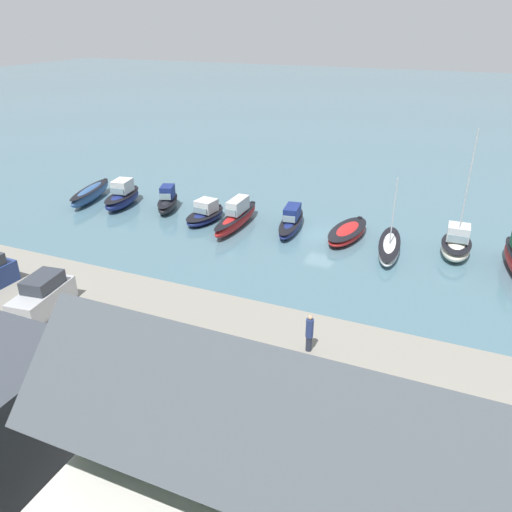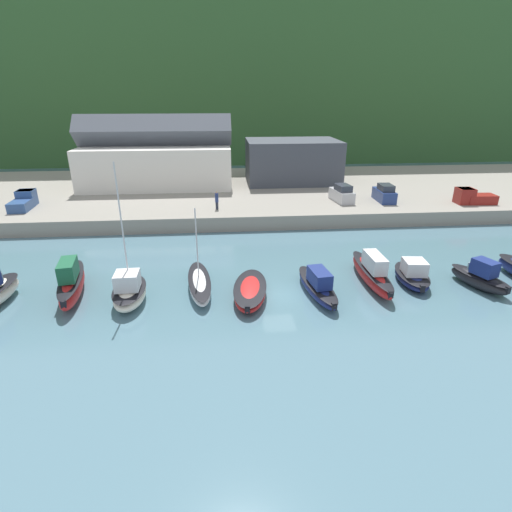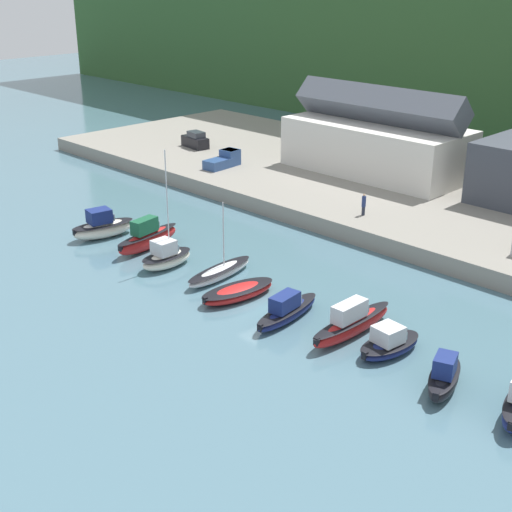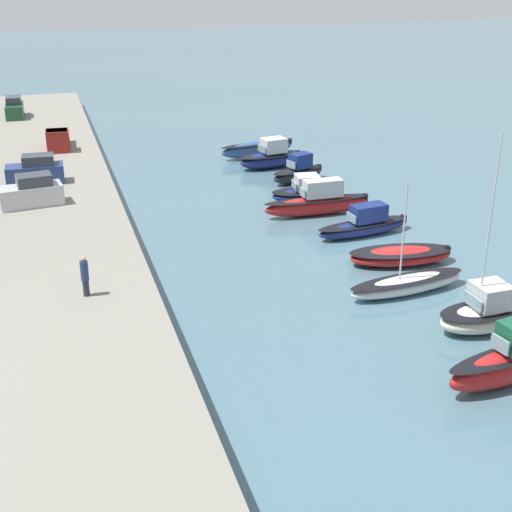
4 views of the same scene
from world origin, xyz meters
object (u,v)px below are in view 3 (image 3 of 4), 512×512
object	(u,v)px
moored_boat_2	(166,257)
pickup_truck_1	(225,160)
moored_boat_0	(103,227)
moored_boat_7	(389,344)
moored_boat_1	(148,238)
person_on_quay	(364,204)
moored_boat_4	(238,292)
moored_boat_6	(352,323)
moored_boat_5	(287,311)
moored_boat_8	(444,377)
moored_boat_3	(220,272)
parked_car_2	(195,141)

from	to	relation	value
moored_boat_2	pickup_truck_1	xyz separation A→B (m)	(-16.42, 21.80, 1.55)
moored_boat_0	moored_boat_7	distance (m)	32.06
moored_boat_1	person_on_quay	world-z (taller)	person_on_quay
moored_boat_4	person_on_quay	distance (m)	19.31
moored_boat_1	moored_boat_6	bearing A→B (deg)	-9.53
moored_boat_4	moored_boat_5	distance (m)	5.16
moored_boat_8	moored_boat_5	bearing A→B (deg)	160.24
moored_boat_3	person_on_quay	bearing A→B (deg)	79.23
moored_boat_2	moored_boat_4	xyz separation A→B (m)	(8.84, 0.05, -0.40)
moored_boat_4	moored_boat_8	bearing A→B (deg)	7.75
moored_boat_0	moored_boat_3	xyz separation A→B (m)	(14.95, 1.44, -0.51)
moored_boat_1	parked_car_2	size ratio (longest dim) A/B	1.73
moored_boat_4	moored_boat_7	size ratio (longest dim) A/B	1.27
moored_boat_6	pickup_truck_1	size ratio (longest dim) A/B	1.69
moored_boat_0	moored_boat_2	bearing A→B (deg)	8.89
parked_car_2	pickup_truck_1	size ratio (longest dim) A/B	0.91
moored_boat_4	person_on_quay	size ratio (longest dim) A/B	3.17
moored_boat_0	moored_boat_1	distance (m)	5.58
moored_boat_3	moored_boat_5	distance (m)	9.15
moored_boat_7	moored_boat_6	bearing A→B (deg)	-176.72
moored_boat_7	person_on_quay	bearing A→B (deg)	138.17
moored_boat_0	moored_boat_8	xyz separation A→B (m)	(36.95, -0.13, -0.18)
moored_boat_1	moored_boat_8	distance (m)	31.54
moored_boat_0	person_on_quay	size ratio (longest dim) A/B	2.98
moored_boat_0	person_on_quay	bearing A→B (deg)	59.23
moored_boat_2	moored_boat_1	bearing A→B (deg)	160.91
moored_boat_0	moored_boat_3	bearing A→B (deg)	15.61
moored_boat_4	moored_boat_1	bearing A→B (deg)	-178.22
moored_boat_1	moored_boat_3	xyz separation A→B (m)	(9.51, 0.23, -0.57)
moored_boat_3	moored_boat_7	bearing A→B (deg)	-7.21
moored_boat_8	parked_car_2	size ratio (longest dim) A/B	1.21
moored_boat_6	person_on_quay	bearing A→B (deg)	125.07
moored_boat_6	parked_car_2	xyz separation A→B (m)	(-45.12, 24.09, 1.62)
moored_boat_4	parked_car_2	bearing A→B (deg)	151.60
moored_boat_1	moored_boat_2	bearing A→B (deg)	-27.30
moored_boat_4	moored_boat_7	world-z (taller)	moored_boat_7
moored_boat_7	parked_car_2	world-z (taller)	parked_car_2
moored_boat_6	moored_boat_5	bearing A→B (deg)	-162.86
moored_boat_0	moored_boat_6	bearing A→B (deg)	12.80
moored_boat_1	moored_boat_5	xyz separation A→B (m)	(18.51, -1.35, -0.36)
moored_boat_8	pickup_truck_1	world-z (taller)	pickup_truck_1
parked_car_2	pickup_truck_1	bearing A→B (deg)	-103.45
moored_boat_1	moored_boat_4	distance (m)	13.44
moored_boat_0	parked_car_2	xyz separation A→B (m)	(-16.39, 25.44, 1.53)
moored_boat_8	moored_boat_6	bearing A→B (deg)	150.01
moored_boat_2	moored_boat_5	world-z (taller)	moored_boat_2
moored_boat_1	moored_boat_6	distance (m)	23.28
moored_boat_3	person_on_quay	xyz separation A→B (m)	(1.38, 17.42, 2.22)
moored_boat_1	moored_boat_8	size ratio (longest dim) A/B	1.42
moored_boat_1	moored_boat_3	distance (m)	9.53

